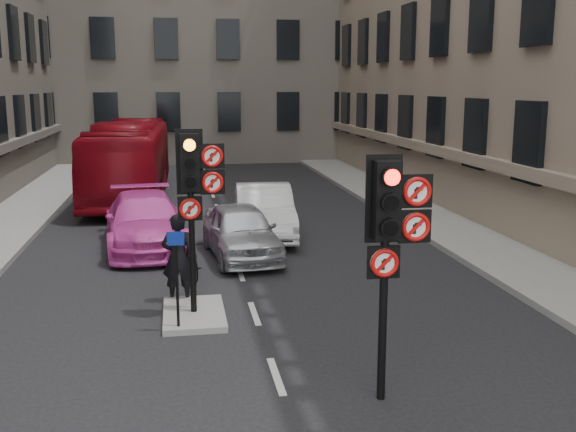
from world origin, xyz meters
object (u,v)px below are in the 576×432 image
object	(u,v)px
info_sign	(177,266)
car_white	(264,211)
signal_near	(392,226)
signal_far	(195,182)
car_silver	(241,231)
car_pink	(145,221)
motorcycle	(192,258)
bus_red	(130,160)
motorcyclist	(178,258)

from	to	relation	value
info_sign	car_white	bearing A→B (deg)	77.36
signal_near	signal_far	bearing A→B (deg)	123.02
signal_far	car_white	bearing A→B (deg)	72.24
car_silver	car_pink	distance (m)	2.97
info_sign	motorcycle	bearing A→B (deg)	90.63
car_white	bus_red	size ratio (longest dim) A/B	0.42
bus_red	motorcyclist	distance (m)	13.90
motorcyclist	info_sign	world-z (taller)	info_sign
car_white	motorcycle	world-z (taller)	car_white
motorcyclist	bus_red	bearing A→B (deg)	-72.56
signal_far	motorcyclist	bearing A→B (deg)	109.77
car_silver	car_pink	size ratio (longest dim) A/B	0.80
motorcyclist	signal_far	bearing A→B (deg)	119.66
car_silver	motorcyclist	size ratio (longest dim) A/B	2.19
signal_near	car_white	size ratio (longest dim) A/B	0.76
motorcycle	motorcyclist	xyz separation A→B (m)	(-0.31, -1.85, 0.48)
signal_near	bus_red	bearing A→B (deg)	104.30
car_white	bus_red	xyz separation A→B (m)	(-4.41, 7.83, 0.77)
car_pink	motorcycle	distance (m)	3.45
signal_far	motorcycle	size ratio (longest dim) A/B	2.24
signal_near	info_sign	world-z (taller)	signal_near
car_silver	bus_red	xyz separation A→B (m)	(-3.48, 10.22, 0.84)
car_pink	info_sign	xyz separation A→B (m)	(0.87, -6.88, 0.53)
car_pink	bus_red	bearing A→B (deg)	90.70
signal_near	car_white	bearing A→B (deg)	91.97
car_pink	signal_far	bearing A→B (deg)	-83.65
car_white	info_sign	size ratio (longest dim) A/B	2.61
car_silver	motorcycle	world-z (taller)	car_silver
car_silver	info_sign	size ratio (longest dim) A/B	2.32
car_white	motorcycle	distance (m)	4.69
car_white	car_silver	bearing A→B (deg)	-107.67
bus_red	motorcyclist	xyz separation A→B (m)	(1.82, -13.77, -0.59)
bus_red	info_sign	distance (m)	15.69
signal_near	car_pink	bearing A→B (deg)	110.96
motorcycle	motorcyclist	bearing A→B (deg)	-107.52
motorcyclist	car_pink	bearing A→B (deg)	-70.05
signal_near	car_silver	size ratio (longest dim) A/B	0.86
car_silver	car_white	distance (m)	2.56
motorcyclist	info_sign	size ratio (longest dim) A/B	1.06
car_pink	info_sign	distance (m)	6.96
car_white	car_pink	distance (m)	3.59
car_white	bus_red	distance (m)	9.02
signal_near	signal_far	distance (m)	4.77
signal_far	car_silver	xyz separation A→B (m)	(1.29, 4.56, -1.99)
signal_near	car_white	distance (m)	11.10
signal_far	motorcyclist	xyz separation A→B (m)	(-0.36, 1.01, -1.75)
motorcycle	car_white	bearing A→B (deg)	53.07
car_silver	motorcycle	xyz separation A→B (m)	(-1.34, -1.70, -0.23)
car_white	signal_near	bearing A→B (deg)	-84.40
signal_far	bus_red	bearing A→B (deg)	98.42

